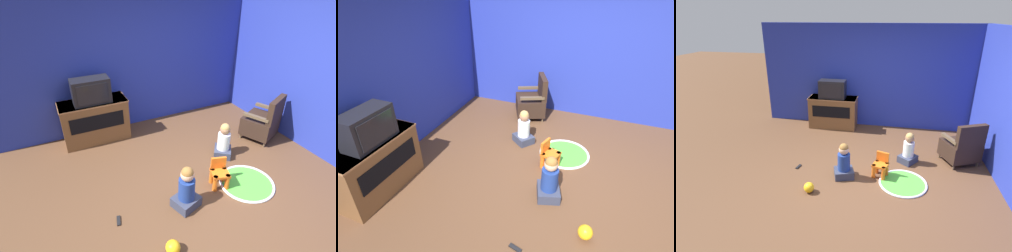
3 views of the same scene
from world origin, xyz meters
TOP-DOWN VIEW (x-y plane):
  - ground_plane at (0.00, 0.00)m, footprint 30.00×30.00m
  - wall_back at (-0.37, 2.54)m, footprint 5.26×0.12m
  - wall_right at (2.20, -0.20)m, footprint 0.12×5.60m
  - tv_cabinet at (-1.16, 2.21)m, footprint 1.19×0.52m
  - television at (-1.16, 2.16)m, footprint 0.64×0.34m
  - black_armchair at (1.65, 0.89)m, footprint 0.77×0.75m
  - yellow_kid_chair at (0.17, 0.16)m, footprint 0.31×0.30m
  - play_mat at (0.57, -0.01)m, footprint 0.82×0.82m
  - child_watching_left at (-0.46, 0.01)m, footprint 0.41×0.38m
  - child_watching_center at (0.67, 0.74)m, footprint 0.41×0.42m
  - toy_ball at (-0.93, -0.53)m, footprint 0.17×0.17m
  - remote_control at (-1.37, 0.15)m, footprint 0.08×0.16m

SIDE VIEW (x-z plane):
  - ground_plane at x=0.00m, z-range 0.00..0.00m
  - play_mat at x=0.57m, z-range -0.01..0.03m
  - remote_control at x=-1.37m, z-range 0.00..0.02m
  - toy_ball at x=-0.93m, z-range 0.00..0.17m
  - yellow_kid_chair at x=0.17m, z-range -0.03..0.41m
  - child_watching_center at x=0.67m, z-range -0.04..0.58m
  - child_watching_left at x=-0.46m, z-range -0.04..0.61m
  - black_armchair at x=1.65m, z-range -0.09..0.78m
  - tv_cabinet at x=-1.16m, z-range 0.01..0.79m
  - television at x=-1.16m, z-range 0.78..1.22m
  - wall_back at x=-0.37m, z-range 0.00..2.50m
  - wall_right at x=2.20m, z-range 0.00..2.50m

